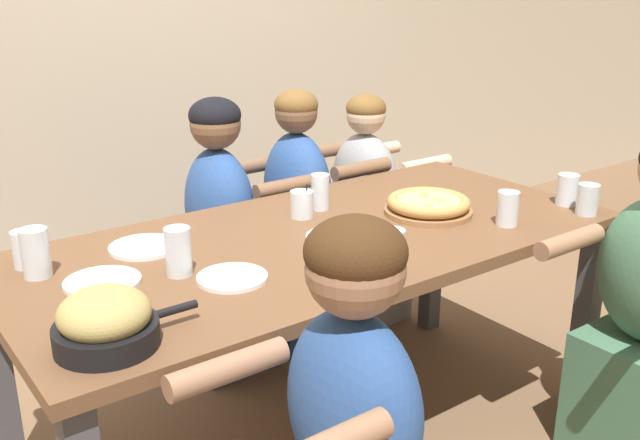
{
  "coord_description": "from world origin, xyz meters",
  "views": [
    {
      "loc": [
        -1.25,
        -1.69,
        1.53
      ],
      "look_at": [
        0.0,
        0.0,
        0.81
      ],
      "focal_mm": 40.0,
      "sensor_mm": 36.0,
      "label": 1
    }
  ],
  "objects_px": {
    "pizza_board_main": "(428,205)",
    "diner_far_midright": "(298,231)",
    "cocktail_glass_blue": "(302,205)",
    "diner_far_center": "(222,247)",
    "drinking_glass_d": "(178,255)",
    "diner_far_right": "(364,220)",
    "drinking_glass_a": "(36,256)",
    "drinking_glass_f": "(391,256)",
    "drinking_glass_c": "(320,194)",
    "empty_plate_d": "(102,282)",
    "drinking_glass_b": "(587,202)",
    "drinking_glass_h": "(24,251)",
    "empty_plate_a": "(144,247)",
    "empty_plate_b": "(342,237)",
    "skillet_bowl": "(106,322)",
    "drinking_glass_e": "(567,191)",
    "drinking_glass_g": "(507,211)",
    "empty_plate_c": "(232,278)"
  },
  "relations": [
    {
      "from": "pizza_board_main",
      "to": "diner_far_midright",
      "type": "distance_m",
      "value": 0.78
    },
    {
      "from": "drinking_glass_a",
      "to": "empty_plate_b",
      "type": "bearing_deg",
      "value": -17.38
    },
    {
      "from": "drinking_glass_b",
      "to": "diner_far_center",
      "type": "relative_size",
      "value": 0.1
    },
    {
      "from": "drinking_glass_a",
      "to": "drinking_glass_e",
      "type": "height_order",
      "value": "drinking_glass_a"
    },
    {
      "from": "drinking_glass_a",
      "to": "drinking_glass_e",
      "type": "xyz_separation_m",
      "value": [
        1.7,
        -0.46,
        -0.01
      ]
    },
    {
      "from": "skillet_bowl",
      "to": "drinking_glass_e",
      "type": "height_order",
      "value": "skillet_bowl"
    },
    {
      "from": "empty_plate_a",
      "to": "cocktail_glass_blue",
      "type": "distance_m",
      "value": 0.55
    },
    {
      "from": "empty_plate_d",
      "to": "drinking_glass_b",
      "type": "distance_m",
      "value": 1.59
    },
    {
      "from": "drinking_glass_a",
      "to": "drinking_glass_f",
      "type": "bearing_deg",
      "value": -36.32
    },
    {
      "from": "drinking_glass_b",
      "to": "drinking_glass_d",
      "type": "xyz_separation_m",
      "value": [
        -1.34,
        0.35,
        0.01
      ]
    },
    {
      "from": "drinking_glass_c",
      "to": "drinking_glass_f",
      "type": "xyz_separation_m",
      "value": [
        -0.19,
        -0.58,
        0.0
      ]
    },
    {
      "from": "drinking_glass_h",
      "to": "diner_far_right",
      "type": "relative_size",
      "value": 0.1
    },
    {
      "from": "drinking_glass_f",
      "to": "empty_plate_d",
      "type": "bearing_deg",
      "value": 147.5
    },
    {
      "from": "empty_plate_b",
      "to": "drinking_glass_h",
      "type": "bearing_deg",
      "value": 157.59
    },
    {
      "from": "drinking_glass_h",
      "to": "empty_plate_a",
      "type": "bearing_deg",
      "value": -11.28
    },
    {
      "from": "diner_far_right",
      "to": "diner_far_center",
      "type": "xyz_separation_m",
      "value": [
        -0.74,
        0.0,
        0.04
      ]
    },
    {
      "from": "diner_far_midright",
      "to": "diner_far_right",
      "type": "height_order",
      "value": "diner_far_midright"
    },
    {
      "from": "empty_plate_b",
      "to": "diner_far_center",
      "type": "bearing_deg",
      "value": 91.71
    },
    {
      "from": "diner_far_midright",
      "to": "diner_far_center",
      "type": "relative_size",
      "value": 1.0
    },
    {
      "from": "empty_plate_b",
      "to": "drinking_glass_a",
      "type": "xyz_separation_m",
      "value": [
        -0.84,
        0.26,
        0.05
      ]
    },
    {
      "from": "drinking_glass_d",
      "to": "diner_far_midright",
      "type": "height_order",
      "value": "diner_far_midright"
    },
    {
      "from": "empty_plate_b",
      "to": "empty_plate_a",
      "type": "bearing_deg",
      "value": 151.49
    },
    {
      "from": "cocktail_glass_blue",
      "to": "drinking_glass_g",
      "type": "distance_m",
      "value": 0.67
    },
    {
      "from": "diner_far_midright",
      "to": "diner_far_right",
      "type": "xyz_separation_m",
      "value": [
        0.37,
        0.0,
        -0.03
      ]
    },
    {
      "from": "drinking_glass_b",
      "to": "diner_far_right",
      "type": "bearing_deg",
      "value": 95.73
    },
    {
      "from": "empty_plate_b",
      "to": "drinking_glass_d",
      "type": "distance_m",
      "value": 0.53
    },
    {
      "from": "cocktail_glass_blue",
      "to": "diner_far_center",
      "type": "height_order",
      "value": "diner_far_center"
    },
    {
      "from": "empty_plate_c",
      "to": "drinking_glass_g",
      "type": "bearing_deg",
      "value": -8.73
    },
    {
      "from": "cocktail_glass_blue",
      "to": "drinking_glass_c",
      "type": "bearing_deg",
      "value": 17.76
    },
    {
      "from": "drinking_glass_a",
      "to": "diner_far_midright",
      "type": "relative_size",
      "value": 0.12
    },
    {
      "from": "drinking_glass_d",
      "to": "diner_far_right",
      "type": "distance_m",
      "value": 1.46
    },
    {
      "from": "drinking_glass_c",
      "to": "drinking_glass_d",
      "type": "bearing_deg",
      "value": -160.16
    },
    {
      "from": "skillet_bowl",
      "to": "empty_plate_a",
      "type": "bearing_deg",
      "value": 59.16
    },
    {
      "from": "empty_plate_d",
      "to": "drinking_glass_b",
      "type": "bearing_deg",
      "value": -15.08
    },
    {
      "from": "empty_plate_c",
      "to": "diner_far_midright",
      "type": "height_order",
      "value": "diner_far_midright"
    },
    {
      "from": "drinking_glass_b",
      "to": "drinking_glass_g",
      "type": "height_order",
      "value": "drinking_glass_g"
    },
    {
      "from": "drinking_glass_e",
      "to": "drinking_glass_g",
      "type": "bearing_deg",
      "value": -176.92
    },
    {
      "from": "diner_far_midright",
      "to": "diner_far_right",
      "type": "relative_size",
      "value": 1.05
    },
    {
      "from": "empty_plate_b",
      "to": "diner_far_midright",
      "type": "relative_size",
      "value": 0.2
    },
    {
      "from": "drinking_glass_b",
      "to": "diner_far_right",
      "type": "xyz_separation_m",
      "value": [
        -0.1,
        1.04,
        -0.34
      ]
    },
    {
      "from": "drinking_glass_c",
      "to": "drinking_glass_d",
      "type": "distance_m",
      "value": 0.69
    },
    {
      "from": "drinking_glass_a",
      "to": "drinking_glass_g",
      "type": "height_order",
      "value": "drinking_glass_a"
    },
    {
      "from": "empty_plate_a",
      "to": "empty_plate_b",
      "type": "bearing_deg",
      "value": -28.51
    },
    {
      "from": "diner_far_right",
      "to": "empty_plate_b",
      "type": "bearing_deg",
      "value": -44.08
    },
    {
      "from": "empty_plate_a",
      "to": "diner_far_midright",
      "type": "xyz_separation_m",
      "value": [
        0.87,
        0.45,
        -0.27
      ]
    },
    {
      "from": "skillet_bowl",
      "to": "drinking_glass_h",
      "type": "relative_size",
      "value": 3.13
    },
    {
      "from": "pizza_board_main",
      "to": "diner_far_center",
      "type": "height_order",
      "value": "diner_far_center"
    },
    {
      "from": "skillet_bowl",
      "to": "empty_plate_b",
      "type": "height_order",
      "value": "skillet_bowl"
    },
    {
      "from": "empty_plate_b",
      "to": "empty_plate_d",
      "type": "relative_size",
      "value": 1.11
    },
    {
      "from": "skillet_bowl",
      "to": "drinking_glass_d",
      "type": "bearing_deg",
      "value": 41.67
    }
  ]
}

